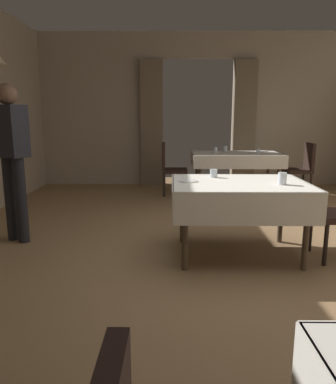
{
  "coord_description": "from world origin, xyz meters",
  "views": [
    {
      "loc": [
        -0.52,
        -3.35,
        1.37
      ],
      "look_at": [
        -0.56,
        0.65,
        0.55
      ],
      "focal_mm": 34.18,
      "sensor_mm": 36.0,
      "label": 1
    }
  ],
  "objects_px": {
    "glass_mid_a": "(214,173)",
    "glass_mid_b": "(282,179)",
    "glass_far_c": "(225,149)",
    "chair_far_right": "(302,166)",
    "dining_table_far": "(236,158)",
    "person_waiter_by_doorway": "(11,150)",
    "plate_far_b": "(262,151)",
    "plate_mid_c": "(188,181)",
    "chair_far_left": "(170,166)",
    "glass_far_d": "(258,151)",
    "glass_far_a": "(216,150)",
    "dining_table_mid": "(239,192)"
  },
  "relations": [
    {
      "from": "dining_table_far",
      "to": "plate_far_b",
      "type": "height_order",
      "value": "plate_far_b"
    },
    {
      "from": "chair_far_left",
      "to": "glass_mid_a",
      "type": "bearing_deg",
      "value": -79.96
    },
    {
      "from": "chair_far_left",
      "to": "glass_far_a",
      "type": "bearing_deg",
      "value": 7.64
    },
    {
      "from": "chair_far_left",
      "to": "glass_far_d",
      "type": "distance_m",
      "value": 1.56
    },
    {
      "from": "glass_far_c",
      "to": "plate_far_b",
      "type": "bearing_deg",
      "value": 3.86
    },
    {
      "from": "glass_mid_b",
      "to": "glass_far_c",
      "type": "bearing_deg",
      "value": 90.96
    },
    {
      "from": "glass_far_d",
      "to": "dining_table_far",
      "type": "bearing_deg",
      "value": 168.38
    },
    {
      "from": "dining_table_far",
      "to": "plate_mid_c",
      "type": "distance_m",
      "value": 3.08
    },
    {
      "from": "chair_far_right",
      "to": "plate_mid_c",
      "type": "height_order",
      "value": "chair_far_right"
    },
    {
      "from": "dining_table_mid",
      "to": "plate_mid_c",
      "type": "bearing_deg",
      "value": 177.22
    },
    {
      "from": "glass_far_c",
      "to": "person_waiter_by_doorway",
      "type": "bearing_deg",
      "value": -134.01
    },
    {
      "from": "dining_table_mid",
      "to": "chair_far_right",
      "type": "relative_size",
      "value": 1.43
    },
    {
      "from": "dining_table_far",
      "to": "plate_mid_c",
      "type": "height_order",
      "value": "plate_mid_c"
    },
    {
      "from": "chair_far_right",
      "to": "chair_far_left",
      "type": "bearing_deg",
      "value": -179.94
    },
    {
      "from": "dining_table_far",
      "to": "plate_far_b",
      "type": "xyz_separation_m",
      "value": [
        0.52,
        0.31,
        0.09
      ]
    },
    {
      "from": "glass_far_c",
      "to": "glass_mid_a",
      "type": "bearing_deg",
      "value": -100.45
    },
    {
      "from": "dining_table_far",
      "to": "glass_far_a",
      "type": "relative_size",
      "value": 15.97
    },
    {
      "from": "glass_mid_a",
      "to": "plate_mid_c",
      "type": "height_order",
      "value": "glass_mid_a"
    },
    {
      "from": "glass_mid_a",
      "to": "glass_far_c",
      "type": "relative_size",
      "value": 0.85
    },
    {
      "from": "glass_far_a",
      "to": "glass_far_c",
      "type": "xyz_separation_m",
      "value": [
        0.2,
        0.18,
        0.0
      ]
    },
    {
      "from": "glass_far_a",
      "to": "glass_far_d",
      "type": "height_order",
      "value": "glass_far_a"
    },
    {
      "from": "chair_far_right",
      "to": "glass_mid_a",
      "type": "bearing_deg",
      "value": -125.23
    },
    {
      "from": "plate_mid_c",
      "to": "glass_far_d",
      "type": "height_order",
      "value": "glass_far_d"
    },
    {
      "from": "glass_mid_a",
      "to": "glass_far_c",
      "type": "xyz_separation_m",
      "value": [
        0.54,
        2.94,
        0.01
      ]
    },
    {
      "from": "dining_table_far",
      "to": "glass_far_d",
      "type": "xyz_separation_m",
      "value": [
        0.37,
        -0.08,
        0.13
      ]
    },
    {
      "from": "glass_mid_a",
      "to": "glass_far_a",
      "type": "xyz_separation_m",
      "value": [
        0.34,
        2.76,
        0.01
      ]
    },
    {
      "from": "glass_far_a",
      "to": "plate_far_b",
      "type": "bearing_deg",
      "value": 14.52
    },
    {
      "from": "chair_far_left",
      "to": "glass_far_d",
      "type": "relative_size",
      "value": 10.84
    },
    {
      "from": "chair_far_left",
      "to": "glass_mid_b",
      "type": "xyz_separation_m",
      "value": [
        1.07,
        -3.06,
        0.29
      ]
    },
    {
      "from": "chair_far_right",
      "to": "glass_mid_a",
      "type": "height_order",
      "value": "chair_far_right"
    },
    {
      "from": "dining_table_mid",
      "to": "plate_far_b",
      "type": "bearing_deg",
      "value": 72.92
    },
    {
      "from": "glass_mid_a",
      "to": "glass_mid_b",
      "type": "bearing_deg",
      "value": -34.39
    },
    {
      "from": "dining_table_far",
      "to": "person_waiter_by_doorway",
      "type": "relative_size",
      "value": 0.91
    },
    {
      "from": "plate_mid_c",
      "to": "glass_mid_b",
      "type": "bearing_deg",
      "value": -10.27
    },
    {
      "from": "glass_far_d",
      "to": "chair_far_right",
      "type": "bearing_deg",
      "value": 3.92
    },
    {
      "from": "dining_table_mid",
      "to": "glass_far_a",
      "type": "bearing_deg",
      "value": 87.71
    },
    {
      "from": "chair_far_left",
      "to": "glass_far_d",
      "type": "height_order",
      "value": "chair_far_left"
    },
    {
      "from": "dining_table_mid",
      "to": "glass_far_d",
      "type": "distance_m",
      "value": 2.99
    },
    {
      "from": "dining_table_far",
      "to": "person_waiter_by_doorway",
      "type": "bearing_deg",
      "value": -138.51
    },
    {
      "from": "chair_far_left",
      "to": "dining_table_far",
      "type": "bearing_deg",
      "value": 1.11
    },
    {
      "from": "plate_mid_c",
      "to": "dining_table_far",
      "type": "bearing_deg",
      "value": 71.42
    },
    {
      "from": "dining_table_far",
      "to": "glass_mid_a",
      "type": "xyz_separation_m",
      "value": [
        -0.7,
        -2.67,
        0.13
      ]
    },
    {
      "from": "plate_mid_c",
      "to": "glass_far_c",
      "type": "relative_size",
      "value": 1.84
    },
    {
      "from": "chair_far_right",
      "to": "plate_far_b",
      "type": "relative_size",
      "value": 4.27
    },
    {
      "from": "plate_far_b",
      "to": "person_waiter_by_doorway",
      "type": "relative_size",
      "value": 0.13
    },
    {
      "from": "chair_far_left",
      "to": "glass_far_d",
      "type": "xyz_separation_m",
      "value": [
        1.54,
        -0.05,
        0.28
      ]
    },
    {
      "from": "glass_mid_a",
      "to": "glass_far_c",
      "type": "distance_m",
      "value": 2.99
    },
    {
      "from": "glass_far_c",
      "to": "glass_far_d",
      "type": "relative_size",
      "value": 1.19
    },
    {
      "from": "dining_table_far",
      "to": "person_waiter_by_doorway",
      "type": "xyz_separation_m",
      "value": [
        -2.88,
        -2.54,
        0.36
      ]
    },
    {
      "from": "glass_far_a",
      "to": "glass_far_d",
      "type": "bearing_deg",
      "value": -12.63
    }
  ]
}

